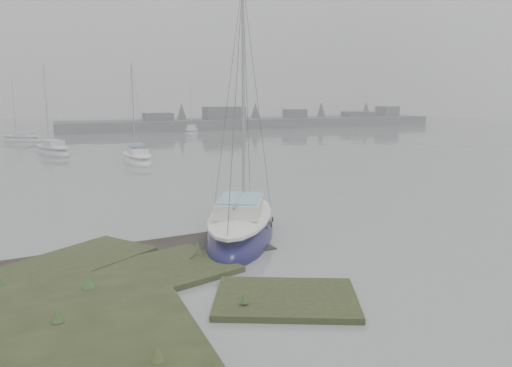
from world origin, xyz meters
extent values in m
plane|color=slate|center=(0.00, 30.00, 0.00)|extent=(160.00, 160.00, 0.00)
cube|color=#4C4F51|center=(26.00, 62.00, 0.60)|extent=(60.00, 8.00, 1.60)
cube|color=#424247|center=(10.00, 61.00, 1.40)|extent=(4.00, 3.00, 2.20)
cube|color=#424247|center=(20.00, 61.00, 1.80)|extent=(6.00, 3.00, 3.00)
cube|color=#424247|center=(32.00, 61.00, 1.55)|extent=(3.00, 3.00, 2.50)
cube|color=#424247|center=(44.00, 61.00, 1.30)|extent=(5.00, 3.00, 2.00)
cube|color=#424247|center=(50.00, 61.00, 1.70)|extent=(3.00, 3.00, 2.80)
cone|color=#384238|center=(14.00, 63.00, 2.20)|extent=(2.00, 2.00, 3.50)
cone|color=#384238|center=(26.00, 63.00, 2.20)|extent=(2.00, 2.00, 3.50)
cone|color=#384238|center=(38.00, 63.00, 2.20)|extent=(2.00, 2.00, 3.50)
cone|color=#384238|center=(47.00, 63.00, 2.20)|extent=(2.00, 2.00, 3.50)
ellipsoid|color=#0E0C39|center=(1.50, 5.27, 0.12)|extent=(5.25, 7.20, 1.68)
ellipsoid|color=silver|center=(1.50, 5.27, 0.79)|extent=(4.43, 6.19, 0.48)
cube|color=silver|center=(1.36, 5.00, 1.21)|extent=(2.42, 2.80, 0.50)
cube|color=#78AFC2|center=(1.36, 5.00, 1.49)|extent=(2.24, 2.57, 0.08)
cylinder|color=#939399|center=(1.92, 6.06, 5.10)|extent=(0.11, 0.11, 7.92)
cylinder|color=#939399|center=(1.27, 4.83, 1.49)|extent=(1.37, 2.49, 0.09)
ellipsoid|color=silver|center=(1.37, 26.84, 0.10)|extent=(2.12, 5.75, 1.38)
ellipsoid|color=white|center=(1.37, 26.84, 0.65)|extent=(1.71, 5.01, 0.39)
cube|color=white|center=(1.38, 26.60, 0.99)|extent=(1.30, 2.00, 0.41)
cube|color=navy|center=(1.38, 26.60, 1.22)|extent=(1.21, 1.83, 0.06)
cylinder|color=#939399|center=(1.34, 27.57, 4.18)|extent=(0.09, 0.09, 6.49)
cylinder|color=#939399|center=(1.39, 26.43, 1.22)|extent=(0.18, 2.27, 0.07)
ellipsoid|color=#A5ABAE|center=(-4.45, 35.15, 0.10)|extent=(3.81, 6.14, 1.42)
ellipsoid|color=silver|center=(-4.45, 35.15, 0.67)|extent=(3.19, 5.30, 0.40)
cube|color=silver|center=(-4.36, 34.91, 1.02)|extent=(1.86, 2.31, 0.42)
cube|color=#B4B7C0|center=(-4.36, 34.91, 1.25)|extent=(1.73, 2.12, 0.07)
cylinder|color=#939399|center=(-4.71, 35.85, 4.29)|extent=(0.09, 0.09, 6.67)
cylinder|color=#939399|center=(-4.30, 34.76, 1.25)|extent=(0.87, 2.22, 0.08)
ellipsoid|color=#B5BAC0|center=(12.71, 52.78, 0.09)|extent=(3.16, 5.64, 1.30)
ellipsoid|color=silver|center=(12.71, 52.78, 0.61)|extent=(2.64, 4.88, 0.37)
cube|color=silver|center=(12.64, 52.56, 0.94)|extent=(1.61, 2.08, 0.38)
cube|color=#B6BAC1|center=(12.64, 52.56, 1.15)|extent=(1.49, 1.92, 0.06)
cylinder|color=#939399|center=(12.89, 53.44, 3.95)|extent=(0.08, 0.08, 6.13)
cylinder|color=#939399|center=(12.60, 52.41, 1.15)|extent=(0.65, 2.08, 0.07)
ellipsoid|color=#B0B6BB|center=(-7.46, 49.47, 0.09)|extent=(4.96, 4.35, 1.21)
ellipsoid|color=silver|center=(-7.46, 49.47, 0.57)|extent=(4.25, 3.70, 0.34)
cube|color=silver|center=(-7.29, 49.34, 0.87)|extent=(2.01, 1.89, 0.36)
cube|color=#A9AFB5|center=(-7.29, 49.34, 1.07)|extent=(1.85, 1.75, 0.06)
cylinder|color=#939399|center=(-7.96, 49.86, 3.67)|extent=(0.08, 0.08, 5.71)
cylinder|color=#939399|center=(-7.17, 49.25, 1.07)|extent=(1.62, 1.27, 0.06)
camera|label=1|loc=(-4.68, -11.02, 5.07)|focal=35.00mm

